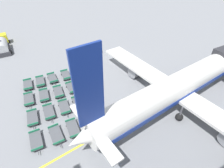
{
  "coord_description": "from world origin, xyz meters",
  "views": [
    {
      "loc": [
        28.94,
        -19.87,
        20.49
      ],
      "look_at": [
        9.33,
        -8.92,
        2.89
      ],
      "focal_mm": 28.0,
      "sensor_mm": 36.0,
      "label": 1
    }
  ],
  "objects": [
    {
      "name": "baggage_dolly_row_mid_b_col_c",
      "position": [
        8.18,
        -16.97,
        0.47
      ],
      "size": [
        3.8,
        1.78,
        0.92
      ],
      "color": "#515459",
      "rests_on": "ground_plane"
    },
    {
      "name": "service_van",
      "position": [
        -6.86,
        -5.61,
        1.12
      ],
      "size": [
        3.38,
        4.69,
        2.06
      ],
      "color": "white",
      "rests_on": "ground_plane"
    },
    {
      "name": "baggage_dolly_row_mid_a_col_c",
      "position": [
        8.04,
        -19.35,
        0.47
      ],
      "size": [
        3.79,
        1.74,
        0.92
      ],
      "color": "#515459",
      "rests_on": "ground_plane"
    },
    {
      "name": "baggage_dolly_row_near_col_a",
      "position": [
        -0.71,
        -21.13,
        0.47
      ],
      "size": [
        3.8,
        1.78,
        0.92
      ],
      "color": "#515459",
      "rests_on": "ground_plane"
    },
    {
      "name": "baggage_dolly_row_mid_a_col_b",
      "position": [
        3.75,
        -19.17,
        0.47
      ],
      "size": [
        3.81,
        1.84,
        0.92
      ],
      "color": "#515459",
      "rests_on": "ground_plane"
    },
    {
      "name": "baggage_dolly_row_mid_b_col_a",
      "position": [
        -0.56,
        -16.67,
        0.47
      ],
      "size": [
        3.77,
        1.65,
        0.92
      ],
      "color": "#515459",
      "rests_on": "ground_plane"
    },
    {
      "name": "baggage_dolly_row_mid_b_col_b",
      "position": [
        4.04,
        -16.78,
        0.47
      ],
      "size": [
        3.81,
        1.8,
        0.92
      ],
      "color": "#515459",
      "rests_on": "ground_plane"
    },
    {
      "name": "baggage_dolly_row_near_col_d",
      "position": [
        12.33,
        -22.04,
        0.47
      ],
      "size": [
        3.78,
        1.71,
        0.92
      ],
      "color": "#515459",
      "rests_on": "ground_plane"
    },
    {
      "name": "baggage_dolly_row_far_col_a",
      "position": [
        -0.34,
        -14.05,
        0.47
      ],
      "size": [
        3.79,
        1.72,
        0.92
      ],
      "color": "#515459",
      "rests_on": "ground_plane"
    },
    {
      "name": "ground_plane",
      "position": [
        0.0,
        0.0,
        0.0
      ],
      "size": [
        500.0,
        500.0,
        0.0
      ],
      "primitive_type": "plane",
      "color": "gray"
    },
    {
      "name": "stand_guidance_stripe",
      "position": [
        14.58,
        -8.0,
        0.0
      ],
      "size": [
        3.9,
        35.2,
        0.01
      ],
      "color": "yellow",
      "rests_on": "ground_plane"
    },
    {
      "name": "airplane",
      "position": [
        15.42,
        -0.12,
        3.45
      ],
      "size": [
        34.63,
        38.25,
        14.57
      ],
      "color": "white",
      "rests_on": "ground_plane"
    },
    {
      "name": "baggage_dolly_row_near_col_b",
      "position": [
        3.5,
        -21.61,
        0.47
      ],
      "size": [
        3.8,
        1.78,
        0.92
      ],
      "color": "#515459",
      "rests_on": "ground_plane"
    },
    {
      "name": "baggage_dolly_row_far_col_b",
      "position": [
        4.03,
        -14.33,
        0.47
      ],
      "size": [
        3.75,
        1.61,
        0.92
      ],
      "color": "#515459",
      "rests_on": "ground_plane"
    },
    {
      "name": "fuel_tanker_primary",
      "position": [
        -19.45,
        -24.1,
        1.27
      ],
      "size": [
        9.78,
        3.49,
        3.06
      ],
      "color": "yellow",
      "rests_on": "ground_plane"
    },
    {
      "name": "baggage_dolly_row_far_col_d",
      "position": [
        12.94,
        -14.86,
        0.47
      ],
      "size": [
        3.77,
        1.68,
        0.92
      ],
      "color": "#515459",
      "rests_on": "ground_plane"
    },
    {
      "name": "baggage_dolly_row_mid_a_col_a",
      "position": [
        -0.61,
        -18.94,
        0.47
      ],
      "size": [
        3.81,
        1.84,
        0.92
      ],
      "color": "#515459",
      "rests_on": "ground_plane"
    },
    {
      "name": "baggage_dolly_row_mid_a_col_d",
      "position": [
        12.72,
        -19.48,
        0.47
      ],
      "size": [
        3.76,
        1.62,
        0.92
      ],
      "color": "#515459",
      "rests_on": "ground_plane"
    },
    {
      "name": "baggage_dolly_row_mid_b_col_d",
      "position": [
        12.81,
        -17.13,
        0.47
      ],
      "size": [
        3.8,
        1.76,
        0.92
      ],
      "color": "#515459",
      "rests_on": "ground_plane"
    },
    {
      "name": "baggage_dolly_row_far_col_c",
      "position": [
        8.38,
        -14.65,
        0.47
      ],
      "size": [
        3.75,
        1.61,
        0.92
      ],
      "color": "#515459",
      "rests_on": "ground_plane"
    },
    {
      "name": "baggage_dolly_row_near_col_c",
      "position": [
        8.06,
        -21.77,
        0.47
      ],
      "size": [
        3.81,
        1.81,
        0.92
      ],
      "color": "#515459",
      "rests_on": "ground_plane"
    }
  ]
}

